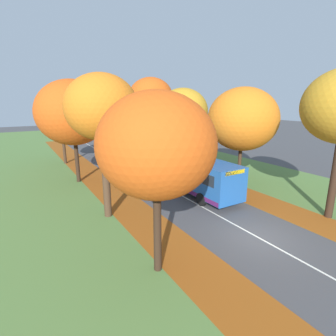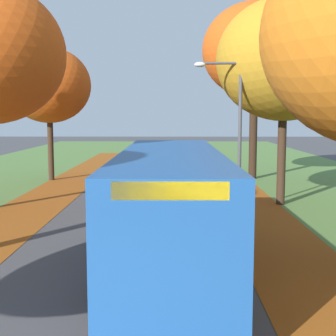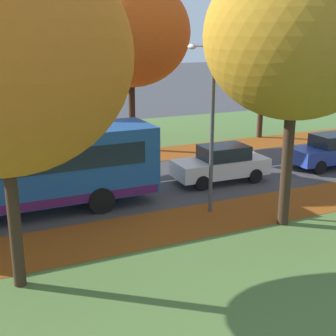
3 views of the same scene
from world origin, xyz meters
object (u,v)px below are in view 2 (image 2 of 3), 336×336
at_px(tree_left_far, 49,85).
at_px(tree_right_mid, 284,60).
at_px(bus, 171,200).
at_px(car_white_lead, 165,184).
at_px(car_blue_following, 170,168).
at_px(car_red_third_in_line, 175,158).
at_px(tree_right_far, 255,51).
at_px(streetlamp_right, 232,119).

distance_m(tree_left_far, tree_right_mid, 14.20).
relative_size(bus, car_white_lead, 2.45).
bearing_deg(car_blue_following, tree_right_mid, -53.98).
relative_size(tree_left_far, car_blue_following, 1.86).
distance_m(tree_left_far, car_red_third_in_line, 10.55).
xyz_separation_m(car_white_lead, car_blue_following, (0.18, 6.14, 0.00)).
xyz_separation_m(tree_right_mid, car_white_lead, (-5.05, 0.56, -5.41)).
height_order(tree_right_far, car_red_third_in_line, tree_right_far).
distance_m(tree_right_mid, bus, 10.56).
bearing_deg(tree_right_mid, bus, -120.12).
relative_size(tree_left_far, tree_right_mid, 0.89).
bearing_deg(tree_right_mid, streetlamp_right, -144.74).
height_order(tree_left_far, bus, tree_left_far).
height_order(tree_right_mid, streetlamp_right, tree_right_mid).
height_order(tree_right_far, car_white_lead, tree_right_far).
xyz_separation_m(tree_right_mid, streetlamp_right, (-2.40, -1.70, -2.48)).
bearing_deg(car_white_lead, car_red_third_in_line, 87.68).
distance_m(tree_right_mid, streetlamp_right, 3.85).
xyz_separation_m(tree_left_far, car_blue_following, (7.13, -0.86, -4.80)).
height_order(tree_left_far, car_red_third_in_line, tree_left_far).
height_order(tree_right_mid, tree_right_far, tree_right_far).
bearing_deg(tree_right_far, tree_left_far, -176.57).
distance_m(car_white_lead, car_red_third_in_line, 12.72).
bearing_deg(bus, car_white_lead, 91.72).
relative_size(tree_right_far, car_white_lead, 2.49).
distance_m(tree_left_far, car_blue_following, 8.64).
xyz_separation_m(tree_right_mid, bus, (-4.79, -8.25, -4.52)).
bearing_deg(car_white_lead, bus, -88.28).
bearing_deg(tree_right_far, car_red_third_in_line, 133.55).
bearing_deg(car_blue_following, tree_left_far, 173.09).
relative_size(tree_left_far, car_white_lead, 1.85).
relative_size(streetlamp_right, car_white_lead, 1.41).
bearing_deg(streetlamp_right, tree_right_mid, 35.26).
height_order(bus, car_red_third_in_line, bus).
height_order(bus, car_blue_following, bus).
bearing_deg(streetlamp_right, bus, -110.03).
xyz_separation_m(tree_left_far, streetlamp_right, (9.60, -9.26, -1.88)).
bearing_deg(car_blue_following, streetlamp_right, -73.59).
relative_size(car_white_lead, car_blue_following, 1.01).
relative_size(bus, car_blue_following, 2.46).
bearing_deg(bus, streetlamp_right, 69.97).
relative_size(streetlamp_right, bus, 0.58).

